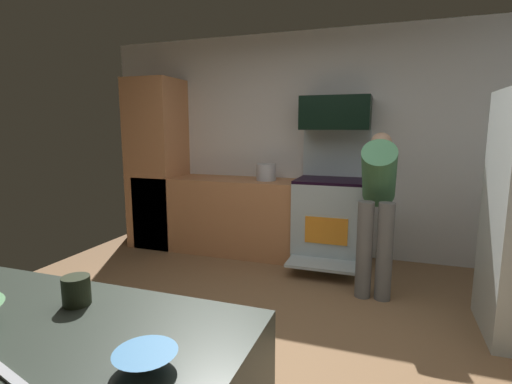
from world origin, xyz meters
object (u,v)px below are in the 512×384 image
at_px(stock_pot, 266,172).
at_px(mixing_bowl_small, 146,360).
at_px(person_cook, 378,198).
at_px(oven_range, 331,219).
at_px(microwave, 336,113).
at_px(mug_coffee, 76,290).

bearing_deg(stock_pot, mixing_bowl_small, -77.21).
relative_size(person_cook, mixing_bowl_small, 8.96).
relative_size(mixing_bowl_small, stock_pot, 0.70).
xyz_separation_m(person_cook, mixing_bowl_small, (-0.47, -2.83, 0.04)).
bearing_deg(person_cook, mixing_bowl_small, -99.41).
xyz_separation_m(mixing_bowl_small, stock_pot, (-0.79, 3.49, 0.07)).
bearing_deg(oven_range, person_cook, -52.28).
xyz_separation_m(person_cook, stock_pot, (-1.26, 0.66, 0.12)).
height_order(person_cook, mixing_bowl_small, person_cook).
xyz_separation_m(microwave, person_cook, (0.50, -0.74, -0.78)).
distance_m(person_cook, mixing_bowl_small, 2.87).
xyz_separation_m(oven_range, mixing_bowl_small, (0.03, -3.47, 0.42)).
relative_size(person_cook, stock_pot, 6.27).
bearing_deg(mug_coffee, stock_pot, 96.20).
distance_m(oven_range, microwave, 1.16).
height_order(mug_coffee, stock_pot, stock_pot).
bearing_deg(mixing_bowl_small, microwave, 90.47).
relative_size(microwave, person_cook, 0.51).
relative_size(person_cook, mug_coffee, 14.72).
height_order(microwave, mixing_bowl_small, microwave).
bearing_deg(mug_coffee, microwave, 83.02).
height_order(oven_range, person_cook, oven_range).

